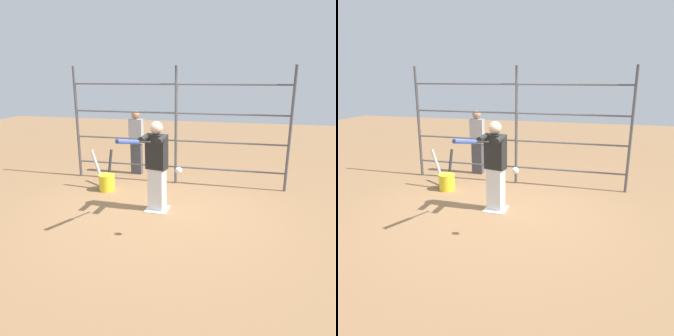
% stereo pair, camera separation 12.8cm
% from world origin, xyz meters
% --- Properties ---
extents(ground_plane, '(24.00, 24.00, 0.00)m').
position_xyz_m(ground_plane, '(0.00, 0.00, 0.00)').
color(ground_plane, olive).
extents(home_plate, '(0.40, 0.40, 0.02)m').
position_xyz_m(home_plate, '(0.00, 0.00, 0.01)').
color(home_plate, white).
rests_on(home_plate, ground).
extents(fence_backstop, '(4.80, 0.06, 2.57)m').
position_xyz_m(fence_backstop, '(0.00, -1.60, 1.29)').
color(fence_backstop, '#4C4C51').
rests_on(fence_backstop, ground).
extents(batter, '(0.41, 0.61, 1.62)m').
position_xyz_m(batter, '(0.00, 0.02, 0.88)').
color(batter, silver).
rests_on(batter, ground).
extents(baseball_bat_swinging, '(0.28, 0.85, 0.21)m').
position_xyz_m(baseball_bat_swinging, '(0.13, 0.93, 1.44)').
color(baseball_bat_swinging, black).
extents(softball_in_flight, '(0.10, 0.10, 0.10)m').
position_xyz_m(softball_in_flight, '(-0.62, 1.09, 1.10)').
color(softball_in_flight, white).
extents(bat_bucket, '(0.57, 0.69, 0.85)m').
position_xyz_m(bat_bucket, '(1.34, -0.79, 0.21)').
color(bat_bucket, yellow).
rests_on(bat_bucket, ground).
extents(bystander_behind_fence, '(0.32, 0.20, 1.57)m').
position_xyz_m(bystander_behind_fence, '(1.10, -2.11, 0.82)').
color(bystander_behind_fence, '#3F3F47').
rests_on(bystander_behind_fence, ground).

